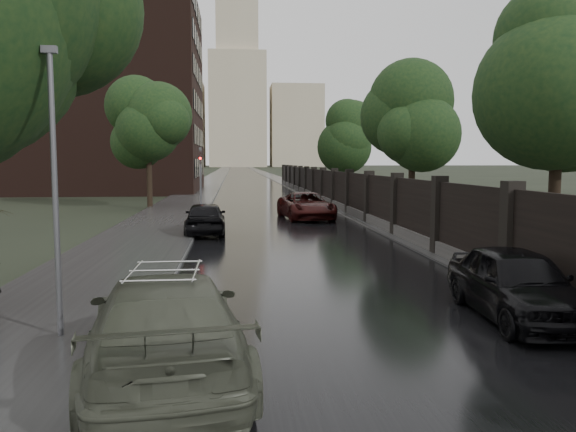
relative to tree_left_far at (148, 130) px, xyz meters
The scene contains 17 objects.
ground 31.49m from the tree_left_far, 75.07° to the right, with size 800.00×800.00×0.00m, color black.
road 160.29m from the tree_left_far, 87.14° to the left, with size 8.00×420.00×0.02m, color black.
sidewalk_left 160.10m from the tree_left_far, 89.28° to the left, with size 4.00×420.00×0.16m, color #2D2D2D.
verge_right 160.65m from the tree_left_far, 85.18° to the left, with size 3.00×420.00×0.08m, color #2D2D2D.
fence_right 13.44m from the tree_left_far, ahead, with size 0.45×75.72×2.70m.
tree_left_far is the anchor object (origin of this frame).
tree_right_a 26.91m from the tree_left_far, 54.83° to the right, with size 4.08×4.08×7.01m.
tree_right_b 17.45m from the tree_left_far, 27.30° to the right, with size 4.08×4.08×7.01m.
tree_right_c 18.45m from the tree_left_far, 32.83° to the left, with size 4.08×4.08×7.01m.
lamp_post 28.73m from the tree_left_far, 84.79° to the right, with size 0.25×0.12×5.11m.
traffic_light 6.84m from the tree_left_far, 53.53° to the right, with size 0.16×0.32×4.00m.
brick_building 24.63m from the tree_left_far, 114.44° to the left, with size 24.00×18.00×20.00m, color black.
stalinist_tower 272.14m from the tree_left_far, 88.30° to the left, with size 92.00×30.00×159.00m.
volga_sedan 30.95m from the tree_left_far, 81.29° to the right, with size 2.20×5.40×1.57m, color #494D3D.
hatchback_left 15.30m from the tree_left_far, 72.48° to the right, with size 1.72×4.29×1.46m, color black.
car_right_near 30.34m from the tree_left_far, 67.84° to the right, with size 1.74×4.32×1.47m, color black.
car_right_far 13.21m from the tree_left_far, 39.40° to the right, with size 2.46×5.35×1.49m, color black.
Camera 1 is at (-2.35, -8.42, 3.20)m, focal length 35.00 mm.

